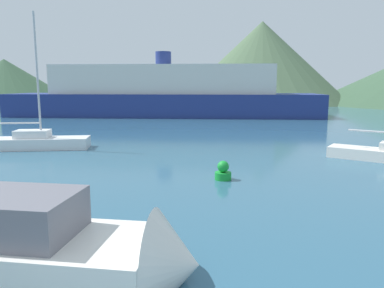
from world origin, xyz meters
name	(u,v)px	position (x,y,z in m)	size (l,w,h in m)	color
motorboat_near	(58,249)	(-2.02, 4.27, 0.53)	(6.08, 2.33, 2.34)	white
sailboat_inner	(33,141)	(-11.13, 18.09, 0.46)	(6.76, 3.35, 8.01)	white
ferry_distant	(164,94)	(-8.74, 42.47, 2.68)	(37.86, 10.64, 7.71)	navy
buoy_marker	(223,172)	(0.75, 12.50, 0.32)	(0.68, 0.68, 0.78)	green
hill_west	(5,79)	(-59.38, 84.41, 5.04)	(31.86, 31.86, 10.07)	#38563D
hill_central	(168,83)	(-17.28, 83.52, 4.08)	(44.18, 44.18, 8.16)	#3D6038
hill_east	(262,63)	(3.77, 78.09, 8.29)	(35.63, 35.63, 16.58)	#4C6647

